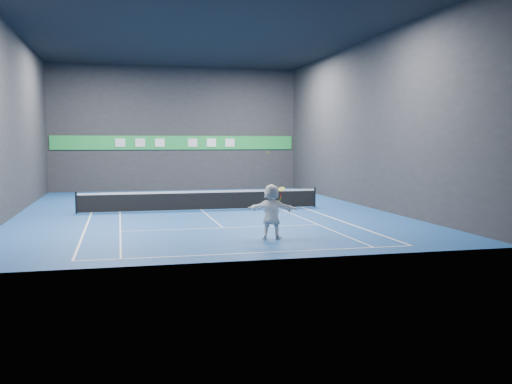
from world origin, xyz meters
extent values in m
plane|color=navy|center=(0.00, 0.00, 0.00)|extent=(26.00, 26.00, 0.00)
plane|color=black|center=(0.00, 0.00, 9.00)|extent=(26.00, 26.00, 0.00)
cube|color=#27272A|center=(0.00, 13.00, 4.50)|extent=(18.00, 0.10, 9.00)
cube|color=#27272A|center=(0.00, -13.00, 4.50)|extent=(18.00, 0.10, 9.00)
cube|color=#27272A|center=(-9.00, 0.00, 4.50)|extent=(0.10, 26.00, 9.00)
cube|color=#27272A|center=(9.00, 0.00, 4.50)|extent=(0.10, 26.00, 9.00)
cube|color=white|center=(0.00, -11.89, 0.00)|extent=(10.98, 0.08, 0.01)
cube|color=white|center=(0.00, 11.89, 0.00)|extent=(10.98, 0.08, 0.01)
cube|color=white|center=(-5.49, 0.00, 0.00)|extent=(0.08, 23.78, 0.01)
cube|color=white|center=(5.49, 0.00, 0.00)|extent=(0.08, 23.78, 0.01)
cube|color=white|center=(-4.11, 0.00, 0.00)|extent=(0.06, 23.78, 0.01)
cube|color=white|center=(4.11, 0.00, 0.00)|extent=(0.06, 23.78, 0.01)
cube|color=white|center=(0.00, -6.40, 0.00)|extent=(8.23, 0.06, 0.01)
cube|color=white|center=(0.00, 6.40, 0.00)|extent=(8.23, 0.06, 0.01)
cube|color=white|center=(0.00, 0.00, 0.00)|extent=(0.06, 12.80, 0.01)
imported|color=white|center=(1.25, -9.38, 1.00)|extent=(1.93, 1.29, 2.00)
sphere|color=#C5E926|center=(1.15, -9.28, 3.13)|extent=(0.07, 0.07, 0.07)
cylinder|color=black|center=(-6.20, 0.00, 0.54)|extent=(0.10, 0.10, 1.07)
cylinder|color=black|center=(6.20, 0.00, 0.54)|extent=(0.10, 0.10, 1.07)
cube|color=black|center=(0.00, 0.00, 0.47)|extent=(12.40, 0.03, 0.86)
cube|color=white|center=(0.00, 0.00, 0.95)|extent=(12.40, 0.04, 0.10)
cube|color=green|center=(0.00, 12.94, 3.50)|extent=(17.64, 0.06, 1.00)
cube|color=silver|center=(-4.00, 12.88, 3.50)|extent=(0.70, 0.04, 0.60)
cube|color=silver|center=(-2.60, 12.88, 3.50)|extent=(0.70, 0.04, 0.60)
cube|color=white|center=(-1.20, 12.88, 3.50)|extent=(0.70, 0.04, 0.60)
cube|color=silver|center=(1.20, 12.88, 3.50)|extent=(0.70, 0.04, 0.60)
cube|color=white|center=(2.60, 12.88, 3.50)|extent=(0.70, 0.04, 0.60)
cube|color=white|center=(4.00, 12.88, 3.50)|extent=(0.70, 0.04, 0.60)
torus|color=red|center=(1.56, -9.33, 1.71)|extent=(0.42, 0.37, 0.26)
cylinder|color=#DDEC53|center=(1.63, -9.33, 1.80)|extent=(0.33, 0.29, 0.21)
cylinder|color=#AC1912|center=(1.60, -9.33, 1.55)|extent=(0.08, 0.10, 0.18)
cylinder|color=yellow|center=(1.56, -9.35, 1.38)|extent=(0.06, 0.22, 0.22)
camera|label=1|loc=(-4.09, -29.20, 3.47)|focal=40.00mm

